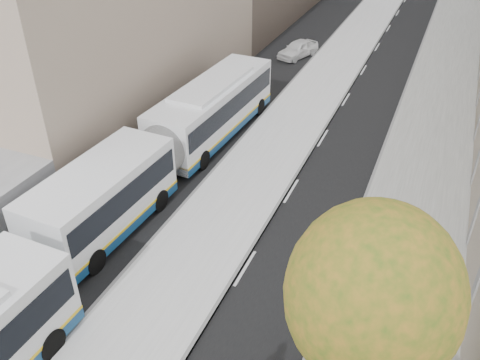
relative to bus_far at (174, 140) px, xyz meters
The scene contains 5 objects.
bus_platform 12.13m from the bus_far, 70.52° to the left, with size 4.25×150.00×0.15m, color silver.
sidewalk 16.59m from the bus_far, 43.34° to the left, with size 4.75×150.00×0.08m, color gray.
tree_c 16.07m from the bus_far, 42.91° to the right, with size 4.20×4.20×7.28m.
bus_far is the anchor object (origin of this frame).
distant_car 19.27m from the bus_far, 88.00° to the left, with size 1.61×3.99×1.36m, color silver.
Camera 1 is at (4.03, 3.93, 13.97)m, focal length 38.00 mm.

